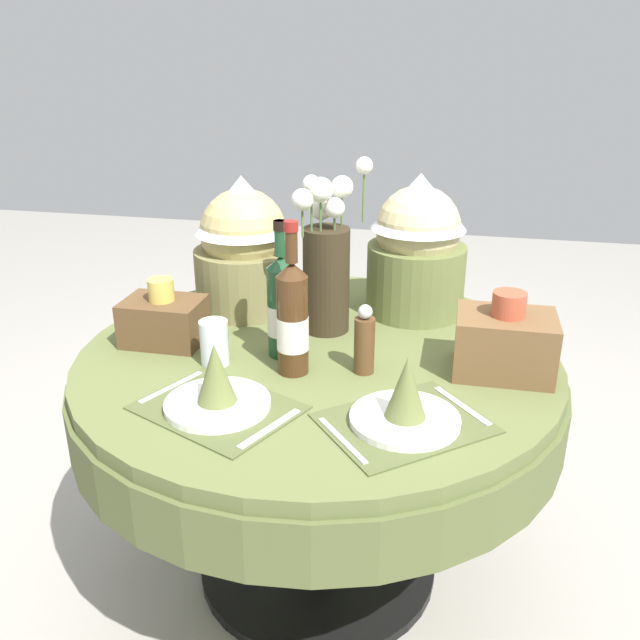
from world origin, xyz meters
TOP-DOWN VIEW (x-y plane):
  - ground at (0.00, 0.00)m, footprint 8.00×8.00m
  - dining_table at (0.00, 0.00)m, footprint 1.30×1.30m
  - place_setting_left at (-0.16, -0.34)m, footprint 0.42×0.38m
  - place_setting_right at (0.26, -0.32)m, footprint 0.43×0.42m
  - flower_vase at (-0.01, 0.16)m, footprint 0.18×0.23m
  - wine_bottle_left at (-0.04, -0.12)m, footprint 0.08×0.08m
  - wine_bottle_right at (-0.09, -0.03)m, footprint 0.07×0.07m
  - tumbler_near_left at (-0.24, -0.12)m, footprint 0.07×0.07m
  - pepper_mill at (0.14, -0.09)m, footprint 0.05×0.05m
  - gift_tub_back_left at (-0.29, 0.27)m, footprint 0.30×0.30m
  - gift_tub_back_right at (0.23, 0.35)m, footprint 0.29×0.29m
  - woven_basket_side_left at (-0.42, -0.02)m, footprint 0.21×0.15m
  - woven_basket_side_right at (0.48, -0.02)m, footprint 0.24×0.18m

SIDE VIEW (x-z plane):
  - ground at x=0.00m, z-range 0.00..0.00m
  - dining_table at x=0.00m, z-range 0.23..0.96m
  - place_setting_left at x=-0.16m, z-range 0.69..0.85m
  - place_setting_right at x=0.26m, z-range 0.69..0.85m
  - tumbler_near_left at x=-0.24m, z-range 0.73..0.84m
  - woven_basket_side_left at x=-0.42m, z-range 0.70..0.88m
  - pepper_mill at x=0.14m, z-range 0.72..0.90m
  - woven_basket_side_right at x=0.48m, z-range 0.70..0.91m
  - wine_bottle_right at x=-0.09m, z-range 0.68..1.04m
  - wine_bottle_left at x=-0.04m, z-range 0.68..1.06m
  - flower_vase at x=-0.01m, z-range 0.69..1.17m
  - gift_tub_back_left at x=-0.29m, z-range 0.73..1.14m
  - gift_tub_back_right at x=0.23m, z-range 0.74..1.16m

